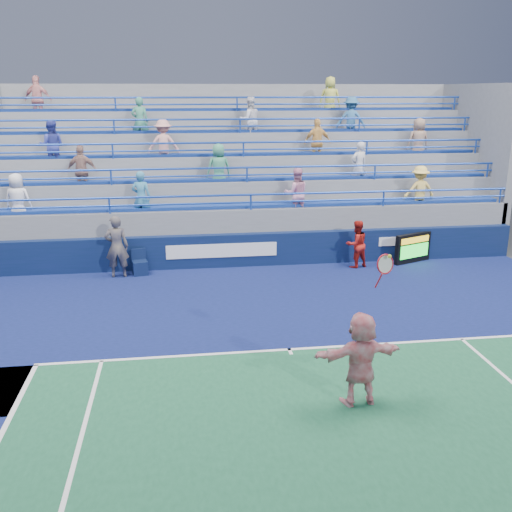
{
  "coord_description": "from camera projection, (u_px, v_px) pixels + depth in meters",
  "views": [
    {
      "loc": [
        -2.33,
        -11.46,
        5.6
      ],
      "look_at": [
        -0.41,
        2.5,
        1.5
      ],
      "focal_mm": 40.0,
      "sensor_mm": 36.0,
      "label": 1
    }
  ],
  "objects": [
    {
      "name": "serve_speed_board",
      "position": [
        413.0,
        248.0,
        19.14
      ],
      "size": [
        1.41,
        0.7,
        1.01
      ],
      "color": "black",
      "rests_on": "ground"
    },
    {
      "name": "line_judge",
      "position": [
        117.0,
        247.0,
        17.52
      ],
      "size": [
        0.73,
        0.49,
        1.96
      ],
      "primitive_type": "imported",
      "rotation": [
        0.0,
        0.0,
        3.17
      ],
      "color": "#151A3A",
      "rests_on": "ground"
    },
    {
      "name": "judge_chair",
      "position": [
        140.0,
        267.0,
        17.96
      ],
      "size": [
        0.53,
        0.53,
        0.8
      ],
      "color": "#0C193D",
      "rests_on": "ground"
    },
    {
      "name": "ground",
      "position": [
        289.0,
        350.0,
        12.77
      ],
      "size": [
        120.0,
        120.0,
        0.0
      ],
      "primitive_type": "plane",
      "color": "#333538"
    },
    {
      "name": "ball_girl",
      "position": [
        356.0,
        244.0,
        18.56
      ],
      "size": [
        0.91,
        0.8,
        1.57
      ],
      "primitive_type": "imported",
      "rotation": [
        0.0,
        0.0,
        3.45
      ],
      "color": "#AA1A13",
      "rests_on": "ground"
    },
    {
      "name": "sponsor_wall",
      "position": [
        252.0,
        250.0,
        18.8
      ],
      "size": [
        18.0,
        0.32,
        1.1
      ],
      "color": "#0A1A3A",
      "rests_on": "ground"
    },
    {
      "name": "bleacher_stand",
      "position": [
        239.0,
        199.0,
        22.1
      ],
      "size": [
        18.0,
        5.6,
        6.13
      ],
      "color": "slate",
      "rests_on": "ground"
    },
    {
      "name": "tennis_player",
      "position": [
        361.0,
        359.0,
        10.37
      ],
      "size": [
        1.7,
        0.67,
        2.88
      ],
      "color": "white",
      "rests_on": "ground"
    }
  ]
}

